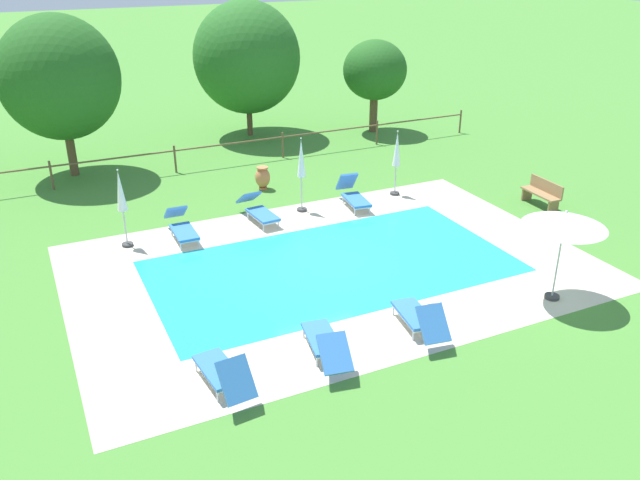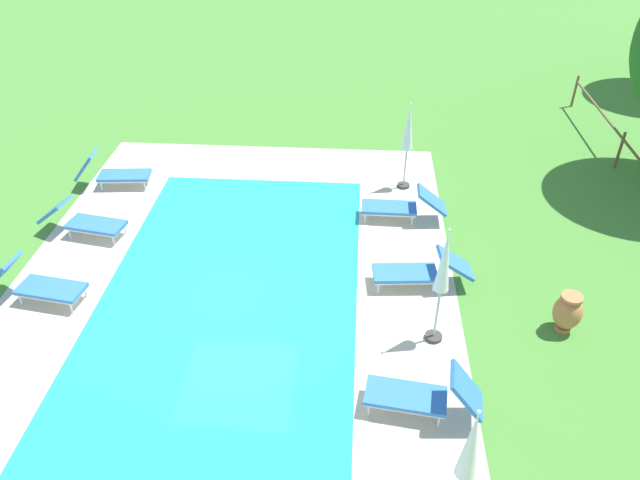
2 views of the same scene
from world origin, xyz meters
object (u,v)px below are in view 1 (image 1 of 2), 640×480
(sun_lounger_north_end, at_px, (223,373))
(patio_umbrella_open_foreground, at_px, (565,220))
(sun_lounger_north_far, at_px, (182,226))
(sun_lounger_south_mid, at_px, (325,342))
(wooden_bench_lawn_side, at_px, (542,193))
(sun_lounger_north_near_steps, at_px, (258,210))
(tree_centre, at_px, (375,70))
(patio_umbrella_closed_row_mid_west, at_px, (397,153))
(sun_lounger_north_mid, at_px, (419,317))
(patio_umbrella_closed_row_mid_east, at_px, (301,163))
(tree_west_mid, at_px, (247,58))
(terracotta_urn_near_fence, at_px, (263,177))
(patio_umbrella_closed_row_west, at_px, (121,196))
(tree_far_west, at_px, (59,78))
(sun_lounger_south_near_corner, at_px, (353,195))

(sun_lounger_north_end, distance_m, patio_umbrella_open_foreground, 8.51)
(sun_lounger_north_far, height_order, sun_lounger_south_mid, sun_lounger_south_mid)
(sun_lounger_south_mid, distance_m, wooden_bench_lawn_side, 11.23)
(sun_lounger_north_near_steps, xyz_separation_m, tree_centre, (8.48, 7.68, 2.39))
(patio_umbrella_closed_row_mid_west, bearing_deg, sun_lounger_north_mid, -118.01)
(patio_umbrella_closed_row_mid_east, xyz_separation_m, tree_west_mid, (1.61, 9.35, 1.80))
(terracotta_urn_near_fence, bearing_deg, sun_lounger_north_far, -141.50)
(terracotta_urn_near_fence, bearing_deg, patio_umbrella_closed_row_west, -152.19)
(sun_lounger_north_end, distance_m, terracotta_urn_near_fence, 11.30)
(sun_lounger_north_end, height_order, wooden_bench_lawn_side, sun_lounger_north_end)
(sun_lounger_north_mid, xyz_separation_m, sun_lounger_north_end, (-4.55, -0.11, 0.01))
(sun_lounger_north_end, height_order, tree_far_west, tree_far_west)
(sun_lounger_north_far, relative_size, patio_umbrella_closed_row_mid_east, 0.82)
(sun_lounger_north_end, height_order, patio_umbrella_closed_row_mid_west, patio_umbrella_closed_row_mid_west)
(sun_lounger_south_mid, height_order, tree_far_west, tree_far_west)
(patio_umbrella_closed_row_mid_east, xyz_separation_m, terracotta_urn_near_fence, (-0.41, 2.44, -1.18))
(sun_lounger_north_near_steps, relative_size, patio_umbrella_open_foreground, 0.89)
(sun_lounger_north_near_steps, height_order, sun_lounger_south_near_corner, sun_lounger_south_near_corner)
(patio_umbrella_closed_row_mid_west, bearing_deg, terracotta_urn_near_fence, 147.92)
(sun_lounger_north_near_steps, height_order, patio_umbrella_closed_row_west, patio_umbrella_closed_row_west)
(sun_lounger_south_mid, xyz_separation_m, terracotta_urn_near_fence, (2.48, 10.14, 0.06))
(patio_umbrella_open_foreground, relative_size, tree_west_mid, 0.40)
(patio_umbrella_open_foreground, distance_m, patio_umbrella_closed_row_west, 11.61)
(patio_umbrella_closed_row_mid_west, xyz_separation_m, tree_west_mid, (-1.89, 9.36, 1.94))
(sun_lounger_north_mid, relative_size, tree_west_mid, 0.34)
(sun_lounger_north_end, distance_m, sun_lounger_south_near_corner, 10.13)
(sun_lounger_north_near_steps, relative_size, patio_umbrella_closed_row_west, 0.89)
(sun_lounger_north_near_steps, relative_size, patio_umbrella_closed_row_mid_west, 0.91)
(patio_umbrella_closed_row_mid_west, relative_size, patio_umbrella_closed_row_mid_east, 0.92)
(sun_lounger_south_mid, xyz_separation_m, patio_umbrella_closed_row_mid_east, (2.89, 7.70, 1.24))
(sun_lounger_north_end, xyz_separation_m, sun_lounger_south_mid, (2.24, 0.12, -0.02))
(patio_umbrella_closed_row_mid_west, bearing_deg, patio_umbrella_closed_row_west, -178.19)
(patio_umbrella_open_foreground, height_order, tree_centre, tree_centre)
(sun_lounger_north_near_steps, relative_size, tree_far_west, 0.36)
(patio_umbrella_closed_row_mid_east, bearing_deg, sun_lounger_south_near_corner, -11.57)
(tree_centre, bearing_deg, patio_umbrella_closed_row_mid_east, -132.72)
(sun_lounger_north_mid, relative_size, sun_lounger_north_end, 1.04)
(sun_lounger_north_far, height_order, tree_west_mid, tree_west_mid)
(tree_centre, bearing_deg, wooden_bench_lawn_side, -87.90)
(sun_lounger_north_near_steps, xyz_separation_m, tree_west_mid, (3.17, 9.53, 3.05))
(sun_lounger_south_near_corner, relative_size, tree_centre, 0.47)
(sun_lounger_north_near_steps, xyz_separation_m, wooden_bench_lawn_side, (8.86, -2.81, 0.10))
(patio_umbrella_closed_row_west, bearing_deg, terracotta_urn_near_fence, 27.81)
(sun_lounger_north_far, xyz_separation_m, tree_west_mid, (5.66, 9.80, 3.04))
(sun_lounger_north_mid, bearing_deg, sun_lounger_north_end, -178.67)
(sun_lounger_south_near_corner, distance_m, terracotta_urn_near_fence, 3.50)
(sun_lounger_north_far, xyz_separation_m, sun_lounger_south_mid, (1.15, -7.25, 0.00))
(patio_umbrella_closed_row_mid_east, bearing_deg, terracotta_urn_near_fence, 99.55)
(tree_far_west, xyz_separation_m, tree_west_mid, (7.83, 2.41, -0.18))
(sun_lounger_north_near_steps, bearing_deg, tree_far_west, 123.20)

